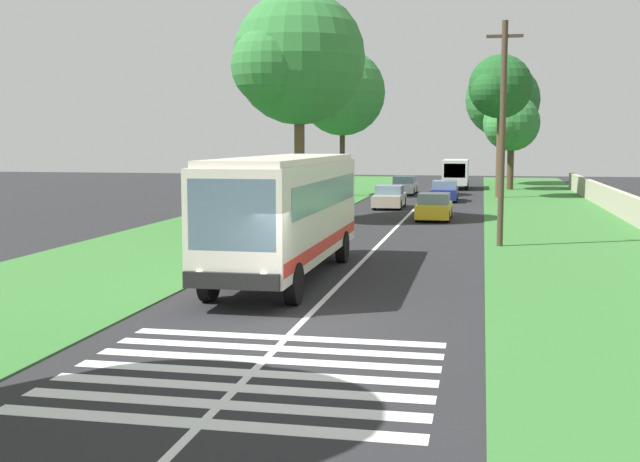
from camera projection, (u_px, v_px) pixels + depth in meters
ground at (300, 324)px, 18.67m from camera, size 160.00×160.00×0.00m
grass_verge_left at (191, 238)px, 34.89m from camera, size 120.00×8.00×0.04m
grass_verge_right at (588, 248)px, 31.68m from camera, size 120.00×8.00×0.04m
centre_line at (380, 243)px, 33.29m from camera, size 110.00×0.16×0.01m
coach_bus at (286, 209)px, 24.73m from camera, size 11.16×2.62×3.73m
zebra_crossing at (251, 373)px, 14.78m from camera, size 5.85×6.80×0.01m
trailing_car_0 at (434, 207)px, 43.08m from camera, size 4.30×1.78×1.43m
trailing_car_1 at (389, 198)px, 50.36m from camera, size 4.30×1.78×1.43m
trailing_car_2 at (445, 192)px, 56.11m from camera, size 4.30×1.78×1.43m
trailing_car_3 at (404, 186)px, 63.23m from camera, size 4.30×1.78×1.43m
trailing_minibus_0 at (456, 171)px, 70.10m from camera, size 6.00×2.14×2.53m
roadside_tree_left_0 at (341, 95)px, 60.42m from camera, size 7.53×6.40×10.89m
roadside_tree_left_1 at (298, 63)px, 41.40m from camera, size 8.15×6.77×11.72m
roadside_tree_right_0 at (501, 102)px, 76.02m from camera, size 8.25×6.89×11.39m
roadside_tree_right_1 at (510, 125)px, 68.36m from camera, size 5.59×4.75×8.00m
roadside_tree_right_2 at (499, 89)px, 58.56m from camera, size 5.41×4.60×10.33m
utility_pole at (502, 131)px, 31.69m from camera, size 0.24×1.40×8.79m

